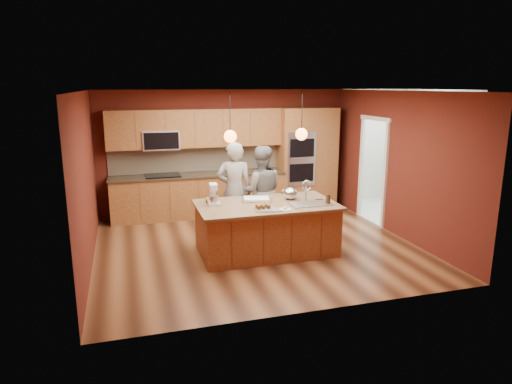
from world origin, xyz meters
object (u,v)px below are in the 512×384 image
object	(u,v)px
island	(267,227)
person_left	(234,191)
person_right	(261,191)
mixing_bowl	(290,194)
stand_mixer	(214,196)

from	to	relation	value
island	person_left	bearing A→B (deg)	110.71
island	person_right	bearing A→B (deg)	79.57
mixing_bowl	stand_mixer	bearing A→B (deg)	-179.95
stand_mixer	mixing_bowl	xyz separation A→B (m)	(1.35, 0.00, -0.05)
island	mixing_bowl	distance (m)	0.72
person_right	stand_mixer	world-z (taller)	person_right
stand_mixer	person_left	bearing A→B (deg)	59.51
person_left	person_right	world-z (taller)	person_left
person_right	person_left	bearing A→B (deg)	13.55
person_left	stand_mixer	world-z (taller)	person_left
mixing_bowl	person_left	bearing A→B (deg)	137.92
person_right	mixing_bowl	xyz separation A→B (m)	(0.31, -0.74, 0.11)
person_left	person_right	size ratio (longest dim) A/B	1.06
island	person_left	size ratio (longest dim) A/B	1.29
island	person_right	xyz separation A→B (m)	(0.17, 0.91, 0.41)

